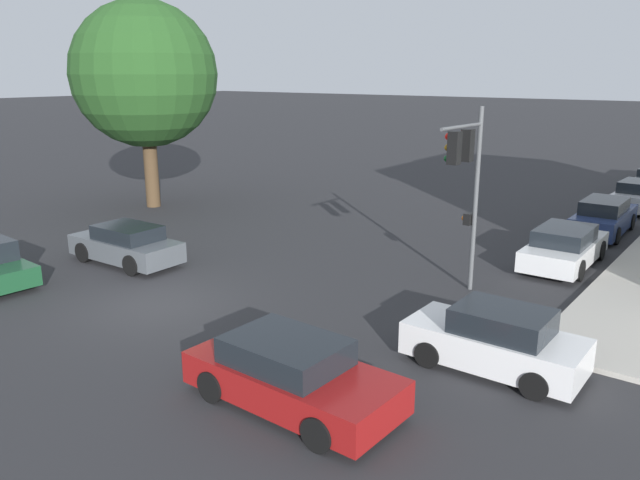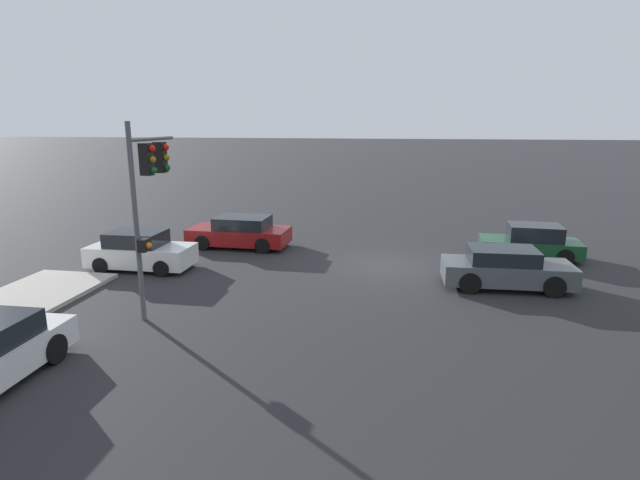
{
  "view_description": "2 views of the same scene",
  "coord_description": "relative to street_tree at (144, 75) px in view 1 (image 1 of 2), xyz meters",
  "views": [
    {
      "loc": [
        13.94,
        -10.58,
        6.49
      ],
      "look_at": [
        3.82,
        2.82,
        1.95
      ],
      "focal_mm": 35.0,
      "sensor_mm": 36.0,
      "label": 1
    },
    {
      "loc": [
        -0.53,
        19.09,
        5.53
      ],
      "look_at": [
        2.3,
        2.38,
        1.49
      ],
      "focal_mm": 28.0,
      "sensor_mm": 36.0,
      "label": 2
    }
  ],
  "objects": [
    {
      "name": "crossing_car_2",
      "position": [
        17.75,
        -10.67,
        -5.69
      ],
      "size": [
        4.49,
        2.13,
        1.39
      ],
      "rotation": [
        0.0,
        0.0,
        -0.03
      ],
      "color": "maroon",
      "rests_on": "ground_plane"
    },
    {
      "name": "parked_car_1",
      "position": [
        19.29,
        7.64,
        -5.65
      ],
      "size": [
        1.87,
        4.73,
        1.49
      ],
      "rotation": [
        0.0,
        0.0,
        1.59
      ],
      "color": "navy",
      "rests_on": "ground_plane"
    },
    {
      "name": "parked_car_2",
      "position": [
        19.49,
        13.54,
        -5.66
      ],
      "size": [
        2.01,
        4.17,
        1.45
      ],
      "rotation": [
        0.0,
        0.0,
        1.54
      ],
      "color": "#B7B7BC",
      "rests_on": "ground_plane"
    },
    {
      "name": "ground_plane",
      "position": [
        11.07,
        -8.76,
        -6.36
      ],
      "size": [
        300.0,
        300.0,
        0.0
      ],
      "primitive_type": "plane",
      "color": "#28282B"
    },
    {
      "name": "parked_car_0",
      "position": [
        19.31,
        2.19,
        -5.69
      ],
      "size": [
        2.03,
        4.67,
        1.39
      ],
      "rotation": [
        0.0,
        0.0,
        1.59
      ],
      "color": "silver",
      "rests_on": "ground_plane"
    },
    {
      "name": "street_tree",
      "position": [
        0.0,
        0.0,
        0.0
      ],
      "size": [
        6.86,
        6.86,
        9.81
      ],
      "color": "#4C3823",
      "rests_on": "ground_plane"
    },
    {
      "name": "traffic_signal",
      "position": [
        17.68,
        -2.75,
        -2.54
      ],
      "size": [
        0.54,
        2.56,
        5.54
      ],
      "rotation": [
        0.0,
        0.0,
        3.11
      ],
      "color": "#515456",
      "rests_on": "ground_plane"
    },
    {
      "name": "crossing_car_3",
      "position": [
        20.41,
        -6.72,
        -5.67
      ],
      "size": [
        3.91,
        1.84,
        1.47
      ],
      "rotation": [
        0.0,
        0.0,
        3.15
      ],
      "color": "silver",
      "rests_on": "ground_plane"
    },
    {
      "name": "crossing_car_0",
      "position": [
        7.02,
        -6.72,
        -5.7
      ],
      "size": [
        4.28,
        1.93,
        1.38
      ],
      "rotation": [
        0.0,
        0.0,
        3.17
      ],
      "color": "#4C5156",
      "rests_on": "ground_plane"
    }
  ]
}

